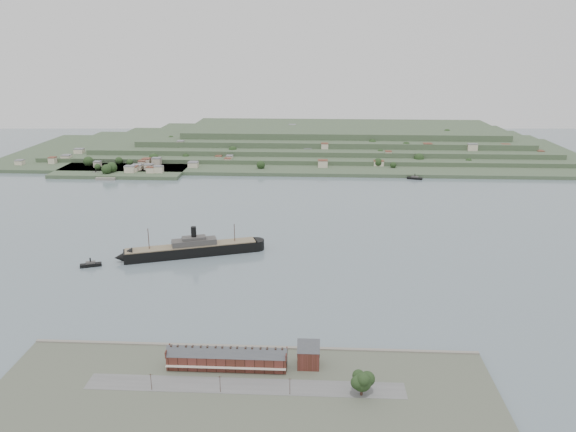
{
  "coord_description": "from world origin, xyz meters",
  "views": [
    {
      "loc": [
        30.23,
        -393.52,
        145.84
      ],
      "look_at": [
        7.62,
        30.0,
        14.88
      ],
      "focal_mm": 35.0,
      "sensor_mm": 36.0,
      "label": 1
    }
  ],
  "objects_px": {
    "terrace_row": "(227,359)",
    "tugboat": "(91,264)",
    "steamship": "(188,250)",
    "gabled_building": "(309,354)",
    "fig_tree": "(363,381)"
  },
  "relations": [
    {
      "from": "fig_tree",
      "to": "terrace_row",
      "type": "bearing_deg",
      "value": 163.36
    },
    {
      "from": "gabled_building",
      "to": "steamship",
      "type": "bearing_deg",
      "value": 122.01
    },
    {
      "from": "terrace_row",
      "to": "fig_tree",
      "type": "xyz_separation_m",
      "value": [
        60.79,
        -18.17,
        2.3
      ]
    },
    {
      "from": "terrace_row",
      "to": "tugboat",
      "type": "xyz_separation_m",
      "value": [
        -113.1,
        122.12,
        -5.3
      ]
    },
    {
      "from": "tugboat",
      "to": "steamship",
      "type": "bearing_deg",
      "value": 20.99
    },
    {
      "from": "gabled_building",
      "to": "tugboat",
      "type": "xyz_separation_m",
      "value": [
        -150.6,
        118.1,
        -6.65
      ]
    },
    {
      "from": "terrace_row",
      "to": "tugboat",
      "type": "relative_size",
      "value": 3.85
    },
    {
      "from": "gabled_building",
      "to": "steamship",
      "type": "distance_m",
      "value": 167.33
    },
    {
      "from": "steamship",
      "to": "fig_tree",
      "type": "relative_size",
      "value": 8.83
    },
    {
      "from": "tugboat",
      "to": "gabled_building",
      "type": "bearing_deg",
      "value": -38.1
    },
    {
      "from": "gabled_building",
      "to": "fig_tree",
      "type": "distance_m",
      "value": 32.18
    },
    {
      "from": "terrace_row",
      "to": "steamship",
      "type": "xyz_separation_m",
      "value": [
        -51.18,
        145.88,
        -2.11
      ]
    },
    {
      "from": "steamship",
      "to": "terrace_row",
      "type": "bearing_deg",
      "value": -70.67
    },
    {
      "from": "terrace_row",
      "to": "gabled_building",
      "type": "relative_size",
      "value": 3.95
    },
    {
      "from": "steamship",
      "to": "gabled_building",
      "type": "bearing_deg",
      "value": -57.99
    }
  ]
}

